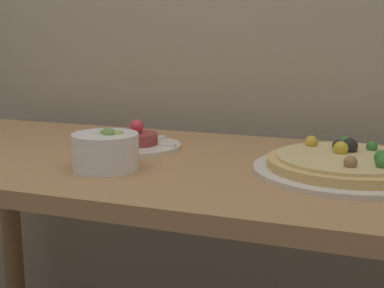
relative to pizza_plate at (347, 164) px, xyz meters
name	(u,v)px	position (x,y,z in m)	size (l,w,h in m)	color
dining_table	(171,204)	(-0.37, -0.01, -0.12)	(1.44, 0.64, 0.73)	#AD7F51
pizza_plate	(347,164)	(0.00, 0.00, 0.00)	(0.37, 0.37, 0.06)	silver
tartare_plate	(137,143)	(-0.49, 0.06, 0.00)	(0.21, 0.21, 0.07)	silver
small_bowl	(106,150)	(-0.46, -0.14, 0.02)	(0.13, 0.13, 0.08)	white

